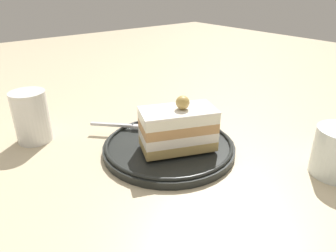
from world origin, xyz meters
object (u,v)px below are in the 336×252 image
Objects in this scene: cake_slice at (177,129)px; drink_glass_near at (32,119)px; fork at (125,126)px; dessert_plate at (168,147)px.

drink_glass_near is at bearing 38.45° from cake_slice.
drink_glass_near is at bearing 58.09° from fork.
fork is 1.04× the size of drink_glass_near.
cake_slice reaches higher than dessert_plate.
dessert_plate is at bearing -0.43° from cake_slice.
drink_glass_near reaches higher than fork.
fork is at bearing -121.91° from drink_glass_near.
drink_glass_near is at bearing 41.81° from dessert_plate.
dessert_plate is 1.68× the size of cake_slice.
dessert_plate is 0.10m from fork.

